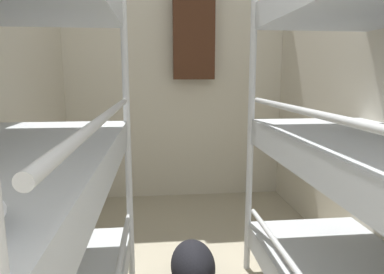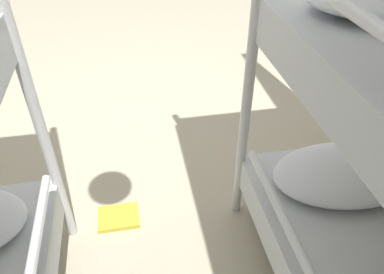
% 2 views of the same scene
% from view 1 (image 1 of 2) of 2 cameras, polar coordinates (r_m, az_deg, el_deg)
% --- Properties ---
extents(wall_back, '(2.53, 0.06, 2.50)m').
position_cam_1_polar(wall_back, '(3.88, -2.73, 8.14)').
color(wall_back, beige).
rests_on(wall_back, ground_plane).
extents(duffel_bag, '(0.29, 0.45, 0.29)m').
position_cam_1_polar(duffel_bag, '(2.42, 0.09, -20.60)').
color(duffel_bag, black).
rests_on(duffel_bag, ground_plane).
extents(hanging_coat, '(0.44, 0.12, 0.90)m').
position_cam_1_polar(hanging_coat, '(3.77, 0.30, 16.43)').
color(hanging_coat, '#472819').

